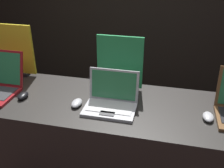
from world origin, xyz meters
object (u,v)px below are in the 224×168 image
Objects in this scene: mouse_front at (23,96)px; promo_stand_middle at (120,65)px; mouse_middle at (77,103)px; promo_stand_front at (15,52)px; mouse_back at (208,117)px; laptop_middle at (111,100)px.

promo_stand_middle is (0.64, 0.30, 0.18)m from mouse_front.
promo_stand_front is at bearing 151.01° from mouse_middle.
mouse_front and mouse_middle have the same top height.
mouse_front is 0.73m from promo_stand_middle.
promo_stand_front is 1.54m from mouse_back.
promo_stand_middle is at bearing 52.79° from mouse_middle.
mouse_front is 0.26× the size of promo_stand_middle.
promo_stand_middle is at bearing -3.27° from promo_stand_front.
mouse_middle is 0.28× the size of promo_stand_middle.
promo_stand_front reaches higher than mouse_back.
promo_stand_middle reaches higher than mouse_front.
laptop_middle is at bearing -90.00° from promo_stand_middle.
mouse_middle is at bearing -177.78° from mouse_back.
laptop_middle reaches higher than mouse_back.
laptop_middle is 2.95× the size of mouse_middle.
mouse_middle is (0.41, -0.01, -0.00)m from mouse_front.
promo_stand_middle is 3.68× the size of mouse_back.
mouse_back is (0.62, -0.00, -0.04)m from laptop_middle.
mouse_front is 0.94× the size of mouse_back.
mouse_front is 0.92× the size of mouse_middle.
mouse_back is (1.26, 0.03, -0.00)m from mouse_front.
mouse_middle is 0.42m from promo_stand_middle.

